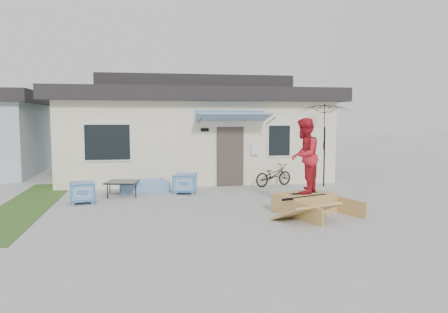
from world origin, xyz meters
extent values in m
plane|color=#9D9D9D|center=(0.00, 0.00, 0.00)|extent=(90.00, 90.00, 0.00)
cube|color=#2E511E|center=(-5.20, 2.00, 0.00)|extent=(1.40, 8.00, 0.01)
cube|color=beige|center=(0.00, 8.00, 1.50)|extent=(10.00, 7.00, 3.00)
cube|color=black|center=(0.00, 8.00, 3.25)|extent=(10.80, 7.80, 0.50)
cube|color=black|center=(0.00, 8.00, 3.80)|extent=(7.50, 4.50, 0.60)
cube|color=#433730|center=(1.00, 4.46, 1.05)|extent=(0.95, 0.08, 2.10)
cube|color=white|center=(-3.20, 4.47, 1.60)|extent=(1.60, 0.06, 1.30)
cube|color=white|center=(2.80, 4.47, 1.60)|extent=(0.90, 0.06, 1.20)
cube|color=#20659C|center=(1.00, 3.95, 2.45)|extent=(2.50, 1.09, 0.29)
imported|color=#20659C|center=(-1.98, 3.71, 0.31)|extent=(1.63, 0.72, 0.62)
imported|color=#20659C|center=(-3.72, 2.15, 0.35)|extent=(0.74, 0.78, 0.69)
imported|color=#20659C|center=(-0.72, 3.20, 0.36)|extent=(0.80, 0.83, 0.72)
cube|color=black|center=(-2.67, 3.14, 0.23)|extent=(1.11, 1.11, 0.46)
imported|color=black|center=(2.50, 4.14, 0.48)|extent=(1.60, 1.03, 0.97)
cylinder|color=black|center=(4.23, 3.75, 1.05)|extent=(0.05, 0.05, 2.10)
imported|color=black|center=(4.23, 3.75, 1.75)|extent=(1.83, 1.69, 0.90)
cube|color=black|center=(2.07, 0.00, 0.49)|extent=(0.82, 0.45, 0.05)
imported|color=red|center=(2.07, 0.00, 1.48)|extent=(1.13, 1.19, 1.93)
camera|label=1|loc=(-1.92, -10.50, 2.44)|focal=34.71mm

